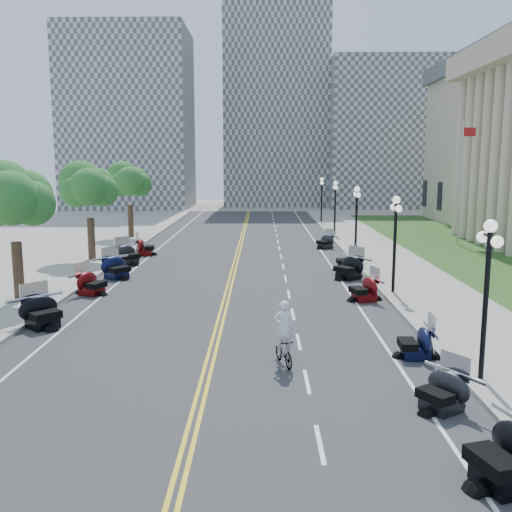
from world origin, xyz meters
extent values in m
plane|color=gray|center=(0.00, 0.00, 0.00)|extent=(160.00, 160.00, 0.00)
cube|color=#333335|center=(0.00, 10.00, 0.00)|extent=(16.00, 90.00, 0.01)
cube|color=yellow|center=(-0.12, 10.00, 0.01)|extent=(0.12, 90.00, 0.00)
cube|color=yellow|center=(0.12, 10.00, 0.01)|extent=(0.12, 90.00, 0.00)
cube|color=white|center=(6.40, 10.00, 0.01)|extent=(0.12, 90.00, 0.00)
cube|color=white|center=(-6.40, 10.00, 0.01)|extent=(0.12, 90.00, 0.00)
cube|color=white|center=(3.20, -12.00, 0.01)|extent=(0.12, 2.00, 0.00)
cube|color=white|center=(3.20, -8.00, 0.01)|extent=(0.12, 2.00, 0.00)
cube|color=white|center=(3.20, -4.00, 0.01)|extent=(0.12, 2.00, 0.00)
cube|color=white|center=(3.20, 0.00, 0.01)|extent=(0.12, 2.00, 0.00)
cube|color=white|center=(3.20, 4.00, 0.01)|extent=(0.12, 2.00, 0.00)
cube|color=white|center=(3.20, 8.00, 0.01)|extent=(0.12, 2.00, 0.00)
cube|color=white|center=(3.20, 12.00, 0.01)|extent=(0.12, 2.00, 0.00)
cube|color=white|center=(3.20, 16.00, 0.01)|extent=(0.12, 2.00, 0.00)
cube|color=white|center=(3.20, 20.00, 0.01)|extent=(0.12, 2.00, 0.00)
cube|color=white|center=(3.20, 24.00, 0.01)|extent=(0.12, 2.00, 0.00)
cube|color=white|center=(3.20, 28.00, 0.01)|extent=(0.12, 2.00, 0.00)
cube|color=white|center=(3.20, 32.00, 0.01)|extent=(0.12, 2.00, 0.00)
cube|color=white|center=(3.20, 36.00, 0.01)|extent=(0.12, 2.00, 0.00)
cube|color=white|center=(3.20, 40.00, 0.01)|extent=(0.12, 2.00, 0.00)
cube|color=white|center=(3.20, 44.00, 0.01)|extent=(0.12, 2.00, 0.00)
cube|color=white|center=(3.20, 48.00, 0.01)|extent=(0.12, 2.00, 0.00)
cube|color=white|center=(3.20, 52.00, 0.01)|extent=(0.12, 2.00, 0.00)
cube|color=#9E9991|center=(10.50, 10.00, 0.07)|extent=(5.00, 90.00, 0.15)
cube|color=#9E9991|center=(-10.50, 10.00, 0.07)|extent=(5.00, 90.00, 0.15)
cube|color=#356023|center=(17.50, 18.00, 0.05)|extent=(9.00, 60.00, 0.10)
cube|color=gray|center=(-18.00, 62.00, 13.00)|extent=(18.00, 14.00, 26.00)
cube|color=gray|center=(4.00, 68.00, 15.00)|extent=(16.00, 12.00, 30.00)
cube|color=gray|center=(22.00, 65.00, 11.00)|extent=(20.00, 14.00, 22.00)
imported|color=#A51414|center=(2.53, -6.55, 0.48)|extent=(0.90, 1.65, 0.96)
imported|color=white|center=(2.53, -6.55, 1.91)|extent=(0.69, 0.46, 1.91)
camera|label=1|loc=(1.77, -24.94, 6.77)|focal=40.00mm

